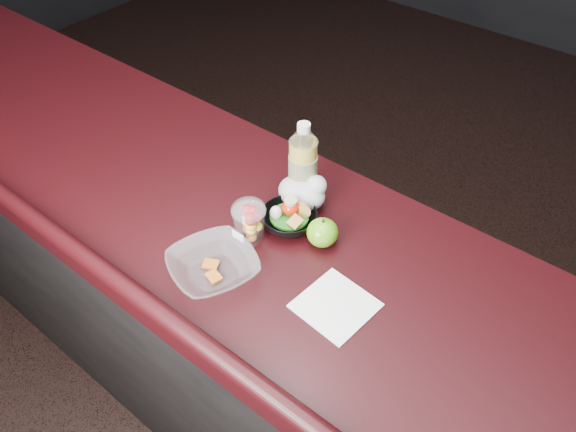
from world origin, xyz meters
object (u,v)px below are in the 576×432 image
Objects in this scene: lemonade_bottle at (303,167)px; fruit_cup at (249,221)px; green_apple at (322,233)px; snack_bowl at (289,218)px; takeout_bowl at (213,266)px.

lemonade_bottle is 0.22m from fruit_cup.
fruit_cup is 1.50× the size of green_apple.
green_apple is at bearing -37.15° from lemonade_bottle.
green_apple is (0.15, 0.10, -0.03)m from fruit_cup.
snack_bowl is (0.05, 0.10, -0.04)m from fruit_cup.
takeout_bowl is (-0.14, -0.25, -0.01)m from green_apple.
lemonade_bottle reaches higher than green_apple.
snack_bowl is at bearing -68.55° from lemonade_bottle.
lemonade_bottle is 0.89× the size of takeout_bowl.
green_apple is 0.11m from snack_bowl.
fruit_cup is 0.69× the size of snack_bowl.
fruit_cup reaches higher than takeout_bowl.
green_apple is at bearing 59.79° from takeout_bowl.
lemonade_bottle is 1.90× the size of fruit_cup.
lemonade_bottle is at bearing 142.85° from green_apple.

